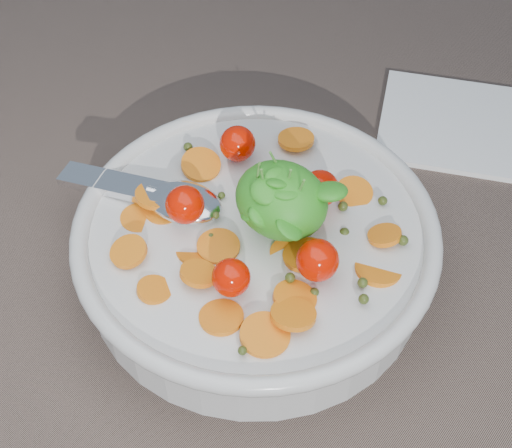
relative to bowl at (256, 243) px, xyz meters
The scene contains 3 objects.
ground 0.04m from the bowl, 27.23° to the left, with size 6.00×6.00×0.00m, color #7A6457.
bowl is the anchor object (origin of this frame).
napkin 0.27m from the bowl, 79.87° to the left, with size 0.16×0.14×0.01m, color white.
Camera 1 is at (0.22, -0.29, 0.47)m, focal length 50.00 mm.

